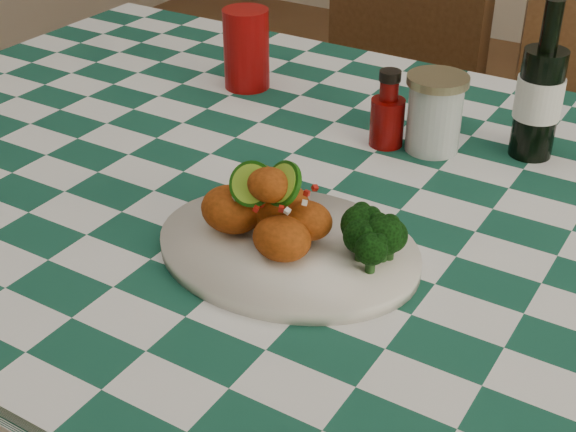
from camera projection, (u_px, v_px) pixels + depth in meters
The scene contains 9 objects.
dining_table at pixel (325, 400), 1.30m from camera, with size 1.66×1.06×0.79m, color #154A38, non-canonical shape.
plate at pixel (288, 249), 0.95m from camera, with size 0.32×0.25×0.02m, color silver, non-canonical shape.
fried_chicken_pile at pixel (274, 204), 0.93m from camera, with size 0.15×0.11×0.09m, color #AA4310, non-canonical shape.
broccoli_side at pixel (371, 243), 0.90m from camera, with size 0.08×0.08×0.06m, color black, non-canonical shape.
red_tumbler at pixel (246, 49), 1.37m from camera, with size 0.08×0.08×0.14m, color #8D0707.
ketchup_bottle at pixel (388, 108), 1.18m from camera, with size 0.05×0.05×0.12m, color #650605, non-canonical shape.
mason_jar at pixel (435, 113), 1.17m from camera, with size 0.09×0.09×0.12m, color #B2BCBA, non-canonical shape.
beer_bottle at pixel (542, 81), 1.13m from camera, with size 0.07×0.07×0.23m, color black, non-canonical shape.
wooden_chair_left at pixel (347, 135), 1.93m from camera, with size 0.45×0.47×0.98m, color #472814, non-canonical shape.
Camera 1 is at (0.45, -0.84, 1.32)m, focal length 50.00 mm.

